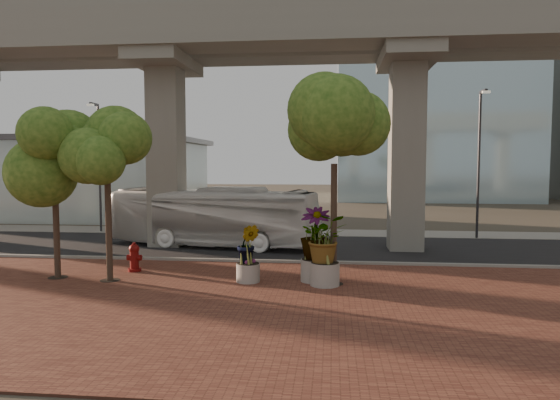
# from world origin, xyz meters

# --- Properties ---
(ground) EXTENTS (160.00, 160.00, 0.00)m
(ground) POSITION_xyz_m (0.00, 0.00, 0.00)
(ground) COLOR #393429
(ground) RESTS_ON ground
(brick_plaza) EXTENTS (70.00, 13.00, 0.06)m
(brick_plaza) POSITION_xyz_m (0.00, -8.00, 0.03)
(brick_plaza) COLOR brown
(brick_plaza) RESTS_ON ground
(asphalt_road) EXTENTS (90.00, 8.00, 0.04)m
(asphalt_road) POSITION_xyz_m (0.00, 2.00, 0.02)
(asphalt_road) COLOR black
(asphalt_road) RESTS_ON ground
(curb_strip) EXTENTS (70.00, 0.25, 0.16)m
(curb_strip) POSITION_xyz_m (0.00, -2.00, 0.08)
(curb_strip) COLOR gray
(curb_strip) RESTS_ON ground
(far_sidewalk) EXTENTS (90.00, 3.00, 0.06)m
(far_sidewalk) POSITION_xyz_m (0.00, 7.50, 0.03)
(far_sidewalk) COLOR gray
(far_sidewalk) RESTS_ON ground
(transit_viaduct) EXTENTS (72.00, 5.60, 12.40)m
(transit_viaduct) POSITION_xyz_m (0.00, 2.00, 7.29)
(transit_viaduct) COLOR gray
(transit_viaduct) RESTS_ON ground
(station_pavilion) EXTENTS (23.00, 13.00, 6.30)m
(station_pavilion) POSITION_xyz_m (-20.00, 16.00, 3.22)
(station_pavilion) COLOR silver
(station_pavilion) RESTS_ON ground
(transit_bus) EXTENTS (11.11, 4.51, 3.02)m
(transit_bus) POSITION_xyz_m (-3.56, 1.93, 1.51)
(transit_bus) COLOR white
(transit_bus) RESTS_ON ground
(fire_hydrant) EXTENTS (0.56, 0.51, 1.13)m
(fire_hydrant) POSITION_xyz_m (-5.19, -4.33, 0.60)
(fire_hydrant) COLOR maroon
(fire_hydrant) RESTS_ON ground
(planter_front) EXTENTS (2.25, 2.25, 2.48)m
(planter_front) POSITION_xyz_m (2.21, -5.82, 1.56)
(planter_front) COLOR gray
(planter_front) RESTS_ON ground
(planter_right) EXTENTS (2.47, 2.47, 2.64)m
(planter_right) POSITION_xyz_m (1.85, -5.26, 1.66)
(planter_right) COLOR gray
(planter_right) RESTS_ON ground
(planter_left) EXTENTS (1.86, 1.86, 2.05)m
(planter_left) POSITION_xyz_m (-0.50, -5.59, 1.30)
(planter_left) COLOR gray
(planter_left) RESTS_ON ground
(street_tree_far_west) EXTENTS (3.90, 3.90, 6.04)m
(street_tree_far_west) POSITION_xyz_m (-7.57, -5.67, 4.30)
(street_tree_far_west) COLOR #4A372A
(street_tree_far_west) RESTS_ON ground
(street_tree_near_west) EXTENTS (3.35, 3.35, 6.15)m
(street_tree_near_west) POSITION_xyz_m (-5.46, -5.91, 4.66)
(street_tree_near_west) COLOR #4A372A
(street_tree_near_west) RESTS_ON ground
(street_tree_near_east) EXTENTS (3.92, 3.92, 7.11)m
(street_tree_near_east) POSITION_xyz_m (2.50, -5.59, 5.37)
(street_tree_near_east) COLOR #4A372A
(street_tree_near_east) RESTS_ON ground
(streetlamp_west) EXTENTS (0.39, 1.14, 7.84)m
(streetlamp_west) POSITION_xyz_m (-11.85, 6.53, 4.58)
(streetlamp_west) COLOR #323237
(streetlamp_west) RESTS_ON ground
(streetlamp_east) EXTENTS (0.41, 1.19, 8.19)m
(streetlamp_east) POSITION_xyz_m (10.57, 6.05, 4.78)
(streetlamp_east) COLOR #29292D
(streetlamp_east) RESTS_ON ground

